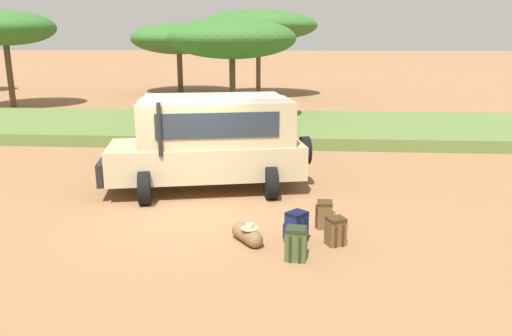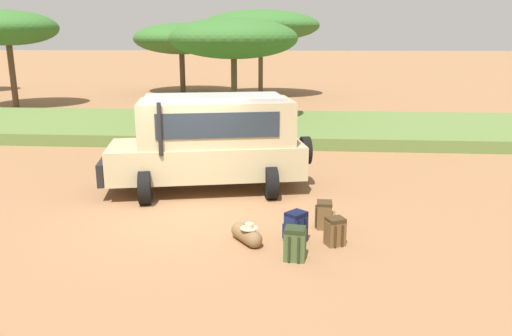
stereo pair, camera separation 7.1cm
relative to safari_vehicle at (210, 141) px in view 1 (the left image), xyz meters
The scene contains 12 objects.
ground_plane 2.31m from the safari_vehicle, 97.90° to the right, with size 320.00×320.00×0.00m, color #936642.
grass_bank 8.40m from the safari_vehicle, 91.81° to the left, with size 120.00×7.00×0.44m.
safari_vehicle is the anchor object (origin of this frame).
backpack_beside_front_wheel 4.77m from the safari_vehicle, 62.11° to the right, with size 0.41×0.45×0.61m.
backpack_cluster_center 3.90m from the safari_vehicle, 42.08° to the right, with size 0.42×0.38×0.56m.
backpack_near_rear_wheel 4.62m from the safari_vehicle, 49.29° to the right, with size 0.42×0.45×0.55m.
backpack_outermost 4.11m from the safari_vehicle, 56.76° to the right, with size 0.50×0.50×0.62m.
duffel_bag_low_black_case 3.83m from the safari_vehicle, 70.03° to the right, with size 0.66×0.79×0.42m.
acacia_tree_centre_back 20.75m from the safari_vehicle, 132.62° to the left, with size 5.50×5.39×5.37m.
acacia_tree_right_mid 24.85m from the safari_vehicle, 104.35° to the left, with size 6.71×7.15×4.91m.
acacia_tree_far_right 9.75m from the safari_vehicle, 93.32° to the left, with size 5.48×5.60×4.70m.
acacia_tree_distant_right 22.33m from the safari_vehicle, 90.73° to the left, with size 7.84×6.84×5.69m.
Camera 1 is at (2.34, -10.49, 3.82)m, focal length 35.00 mm.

